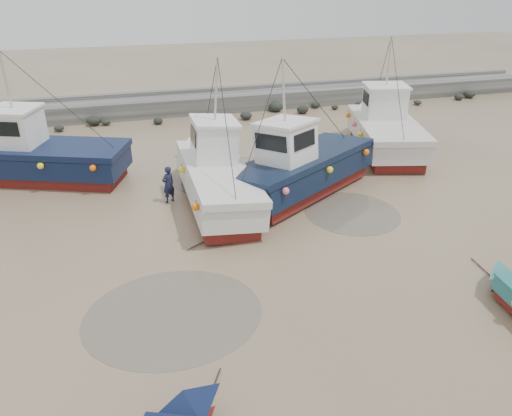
{
  "coord_description": "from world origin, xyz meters",
  "views": [
    {
      "loc": [
        -3.9,
        -13.88,
        9.44
      ],
      "look_at": [
        0.87,
        2.25,
        1.4
      ],
      "focal_mm": 35.0,
      "sensor_mm": 36.0,
      "label": 1
    }
  ],
  "objects_px": {
    "cabin_boat_2": "(295,171)",
    "cabin_boat_3": "(384,127)",
    "person": "(170,202)",
    "cabin_boat_1": "(212,174)",
    "cabin_boat_0": "(32,155)"
  },
  "relations": [
    {
      "from": "cabin_boat_2",
      "to": "cabin_boat_3",
      "type": "distance_m",
      "value": 8.83
    },
    {
      "from": "cabin_boat_2",
      "to": "cabin_boat_3",
      "type": "bearing_deg",
      "value": -87.68
    },
    {
      "from": "person",
      "to": "cabin_boat_1",
      "type": "bearing_deg",
      "value": 136.01
    },
    {
      "from": "person",
      "to": "cabin_boat_3",
      "type": "bearing_deg",
      "value": 167.16
    },
    {
      "from": "cabin_boat_3",
      "to": "person",
      "type": "relative_size",
      "value": 6.31
    },
    {
      "from": "cabin_boat_0",
      "to": "cabin_boat_1",
      "type": "height_order",
      "value": "same"
    },
    {
      "from": "cabin_boat_3",
      "to": "person",
      "type": "xyz_separation_m",
      "value": [
        -12.84,
        -3.83,
        -1.32
      ]
    },
    {
      "from": "cabin_boat_3",
      "to": "cabin_boat_2",
      "type": "bearing_deg",
      "value": -129.46
    },
    {
      "from": "cabin_boat_2",
      "to": "cabin_boat_0",
      "type": "bearing_deg",
      "value": 31.97
    },
    {
      "from": "cabin_boat_2",
      "to": "person",
      "type": "bearing_deg",
      "value": 46.21
    },
    {
      "from": "cabin_boat_0",
      "to": "cabin_boat_2",
      "type": "bearing_deg",
      "value": -93.46
    },
    {
      "from": "cabin_boat_0",
      "to": "cabin_boat_3",
      "type": "distance_m",
      "value": 18.87
    },
    {
      "from": "cabin_boat_0",
      "to": "cabin_boat_2",
      "type": "height_order",
      "value": "same"
    },
    {
      "from": "cabin_boat_1",
      "to": "person",
      "type": "height_order",
      "value": "cabin_boat_1"
    },
    {
      "from": "cabin_boat_0",
      "to": "cabin_boat_1",
      "type": "distance_m",
      "value": 9.35
    }
  ]
}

